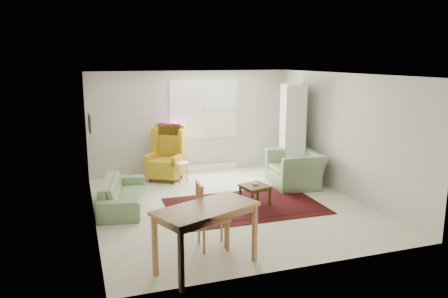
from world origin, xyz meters
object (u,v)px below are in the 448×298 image
object	(u,v)px
armchair	(296,166)
coffee_table	(255,195)
cabinet	(293,132)
desk_chair	(213,215)
sofa	(123,188)
stool	(181,172)
desk	(206,238)
wingback_chair	(165,153)

from	to	relation	value
armchair	coffee_table	size ratio (longest dim) A/B	2.41
armchair	cabinet	bearing A→B (deg)	163.46
desk_chair	sofa	bearing A→B (deg)	28.64
sofa	armchair	world-z (taller)	armchair
sofa	coffee_table	size ratio (longest dim) A/B	3.81
stool	desk	size ratio (longest dim) A/B	0.35
sofa	cabinet	xyz separation A→B (m)	(4.05, 0.90, 0.72)
sofa	cabinet	bearing A→B (deg)	-66.12
desk_chair	cabinet	bearing A→B (deg)	-39.25
coffee_table	desk_chair	xyz separation A→B (m)	(-1.35, -1.58, 0.31)
wingback_chair	coffee_table	bearing A→B (deg)	-26.54
sofa	coffee_table	xyz separation A→B (m)	(2.42, -0.72, -0.18)
desk_chair	stool	bearing A→B (deg)	-2.27
sofa	desk	size ratio (longest dim) A/B	1.37
desk	desk_chair	world-z (taller)	desk_chair
cabinet	desk_chair	size ratio (longest dim) A/B	2.17
sofa	stool	bearing A→B (deg)	-37.32
stool	desk_chair	distance (m)	3.60
wingback_chair	sofa	bearing A→B (deg)	-91.26
coffee_table	armchair	bearing A→B (deg)	34.21
wingback_chair	armchair	bearing A→B (deg)	6.88
coffee_table	stool	world-z (taller)	stool
wingback_chair	cabinet	size ratio (longest dim) A/B	0.59
desk	cabinet	bearing A→B (deg)	49.41
wingback_chair	desk_chair	distance (m)	3.89
armchair	desk	distance (m)	4.31
wingback_chair	desk	world-z (taller)	wingback_chair
coffee_table	desk	xyz separation A→B (m)	(-1.63, -2.18, 0.23)
armchair	stool	xyz separation A→B (m)	(-2.34, 1.07, -0.22)
desk_chair	desk	bearing A→B (deg)	158.57
armchair	desk	xyz separation A→B (m)	(-2.99, -3.11, -0.03)
sofa	wingback_chair	bearing A→B (deg)	-24.53
sofa	stool	xyz separation A→B (m)	(1.44, 1.27, -0.14)
stool	armchair	bearing A→B (deg)	-24.56
armchair	cabinet	distance (m)	0.98
sofa	armchair	distance (m)	3.79
stool	sofa	bearing A→B (deg)	-138.69
armchair	wingback_chair	distance (m)	2.98
stool	cabinet	distance (m)	2.77
armchair	wingback_chair	bearing A→B (deg)	-113.20
armchair	desk_chair	xyz separation A→B (m)	(-2.71, -2.50, 0.05)
wingback_chair	stool	xyz separation A→B (m)	(0.30, -0.32, -0.41)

